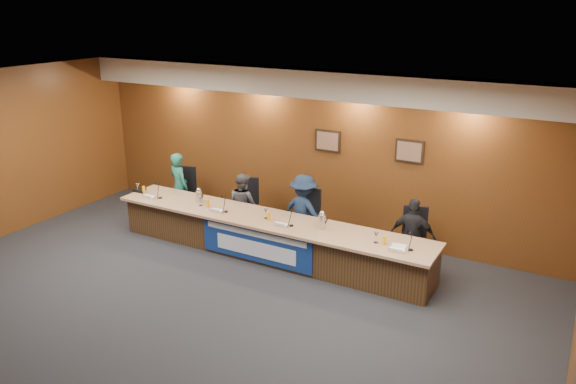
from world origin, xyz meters
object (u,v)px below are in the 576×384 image
Objects in this scene: office_chair_a at (183,196)px; office_chair_c at (306,221)px; dais_body at (268,238)px; panelist_d at (413,236)px; carafe_left at (199,197)px; carafe_right at (322,222)px; panelist_b at (243,204)px; office_chair_d at (414,244)px; office_chair_b at (246,209)px; panelist_a at (179,187)px; speakerphone at (141,191)px; panelist_c at (304,212)px; banner at (256,245)px.

office_chair_a is 1.00× the size of office_chair_c.
dais_body is 2.66m from office_chair_a.
panelist_d is at bearing -15.89° from office_chair_a.
dais_body is 27.75× the size of carafe_left.
dais_body is 22.93× the size of carafe_right.
office_chair_d is at bearing -162.41° from panelist_b.
panelist_b is at bearing -108.57° from office_chair_b.
dais_body is 12.50× the size of office_chair_c.
panelist_a is 4.51× the size of speakerphone.
panelist_a is 2.92m from panelist_c.
carafe_left is at bearing 172.88° from office_chair_d.
panelist_b reaches higher than speakerphone.
office_chair_b is (1.58, 0.00, 0.00)m from office_chair_a.
office_chair_b is 1.00× the size of office_chair_d.
office_chair_d is 1.62m from carafe_right.
banner reaches higher than dais_body.
carafe_right reaches higher than dais_body.
panelist_b is (-0.97, 1.06, 0.24)m from banner.
carafe_right is at bearing -170.09° from panelist_a.
dais_body is at bearing 178.27° from carafe_right.
panelist_c reaches higher than banner.
panelist_d is at bearing 26.59° from carafe_right.
panelist_a reaches higher than office_chair_a.
office_chair_b is 1.00× the size of office_chair_c.
office_chair_a is 0.95m from speakerphone.
banner is at bearing -90.00° from dais_body.
carafe_right reaches higher than office_chair_b.
panelist_d is at bearing 23.55° from banner.
panelist_a reaches higher than office_chair_d.
office_chair_a is at bearing 144.42° from carafe_left.
office_chair_d is at bearing 25.49° from banner.
panelist_d is at bearing -107.39° from office_chair_d.
panelist_d is 1.53m from carafe_right.
panelist_c is 4.40× the size of speakerphone.
banner is 2.67m from panelist_d.
panelist_a reaches higher than carafe_right.
carafe_right reaches higher than office_chair_a.
panelist_a is at bearing 174.25° from office_chair_c.
carafe_left is at bearing 63.14° from panelist_b.
speakerphone reaches higher than office_chair_d.
carafe_left is (-1.54, 0.03, 0.51)m from dais_body.
panelist_b is 2.58× the size of office_chair_a.
panelist_d is (4.98, 0.00, -0.07)m from panelist_a.
carafe_left reaches higher than office_chair_b.
office_chair_c is 1.12m from carafe_right.
office_chair_d is at bearing -169.55° from panelist_c.
carafe_left is at bearing 5.47° from panelist_d.
office_chair_b is at bearing 162.61° from office_chair_d.
panelist_c is at bearing -22.84° from office_chair_b.
dais_body is 2.73× the size of banner.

